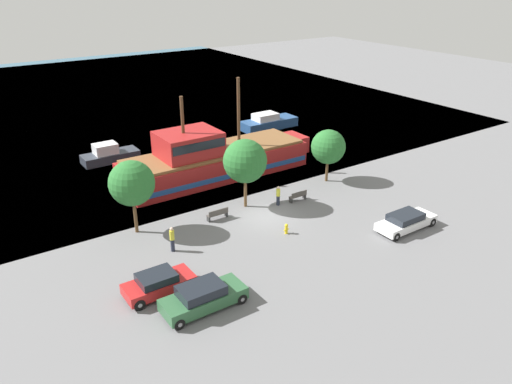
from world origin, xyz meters
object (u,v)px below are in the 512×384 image
at_px(pirate_ship, 212,159).
at_px(fire_hydrant, 286,228).
at_px(parked_car_curb_mid, 406,221).
at_px(bench_promenade_west, 298,196).
at_px(moored_boat_outer, 268,122).
at_px(parked_car_curb_front, 203,297).
at_px(pedestrian_walking_near, 278,196).
at_px(bench_promenade_east, 218,214).
at_px(pedestrian_walking_far, 172,239).
at_px(parked_car_curb_rear, 159,283).
at_px(moored_boat_dockside, 109,155).

height_order(pirate_ship, fire_hydrant, pirate_ship).
relative_size(pirate_ship, parked_car_curb_mid, 3.87).
bearing_deg(bench_promenade_west, moored_boat_outer, 61.34).
bearing_deg(bench_promenade_west, parked_car_curb_front, -148.55).
distance_m(parked_car_curb_mid, pedestrian_walking_near, 9.97).
bearing_deg(parked_car_curb_mid, parked_car_curb_front, 179.64).
bearing_deg(bench_promenade_east, pedestrian_walking_far, -154.35).
height_order(pirate_ship, parked_car_curb_front, pirate_ship).
xyz_separation_m(parked_car_curb_mid, parked_car_curb_rear, (-18.11, 2.77, 0.04)).
height_order(bench_promenade_east, bench_promenade_west, same).
relative_size(parked_car_curb_front, pedestrian_walking_far, 2.67).
distance_m(moored_boat_dockside, bench_promenade_east, 16.99).
distance_m(fire_hydrant, pedestrian_walking_near, 4.76).
height_order(moored_boat_outer, pedestrian_walking_near, moored_boat_outer).
bearing_deg(parked_car_curb_mid, pirate_ship, 111.26).
xyz_separation_m(moored_boat_dockside, bench_promenade_west, (9.58, -17.64, -0.25)).
height_order(parked_car_curb_rear, pedestrian_walking_near, pedestrian_walking_near).
bearing_deg(moored_boat_dockside, moored_boat_outer, 0.93).
distance_m(moored_boat_outer, bench_promenade_west, 20.47).
distance_m(moored_boat_dockside, bench_promenade_west, 20.08).
relative_size(parked_car_curb_front, pedestrian_walking_near, 2.92).
relative_size(moored_boat_outer, parked_car_curb_front, 1.45).
relative_size(moored_boat_outer, parked_car_curb_mid, 1.44).
height_order(bench_promenade_east, pedestrian_walking_far, pedestrian_walking_far).
distance_m(fire_hydrant, bench_promenade_west, 5.65).
xyz_separation_m(moored_boat_outer, fire_hydrant, (-13.97, -21.80, -0.30)).
xyz_separation_m(pirate_ship, parked_car_curb_front, (-10.11, -16.67, -0.88)).
height_order(bench_promenade_west, pedestrian_walking_far, pedestrian_walking_far).
relative_size(moored_boat_dockside, pedestrian_walking_far, 3.04).
xyz_separation_m(moored_boat_outer, parked_car_curb_rear, (-24.49, -23.37, -0.02)).
bearing_deg(pirate_ship, bench_promenade_east, -117.17).
xyz_separation_m(moored_boat_outer, bench_promenade_east, (-16.89, -17.12, -0.27)).
distance_m(pirate_ship, moored_boat_outer, 15.98).
bearing_deg(parked_car_curb_front, pedestrian_walking_near, 36.33).
relative_size(moored_boat_dockside, moored_boat_outer, 0.79).
height_order(parked_car_curb_rear, fire_hydrant, parked_car_curb_rear).
bearing_deg(fire_hydrant, moored_boat_dockside, 104.19).
height_order(moored_boat_dockside, parked_car_curb_mid, moored_boat_dockside).
bearing_deg(pedestrian_walking_far, parked_car_curb_mid, -23.56).
bearing_deg(bench_promenade_east, bench_promenade_west, -6.80).
bearing_deg(bench_promenade_east, parked_car_curb_mid, -40.65).
height_order(pirate_ship, pedestrian_walking_far, pirate_ship).
relative_size(moored_boat_dockside, parked_car_curb_mid, 1.13).
bearing_deg(moored_boat_dockside, parked_car_curb_rear, -102.45).
bearing_deg(moored_boat_outer, pedestrian_walking_far, -138.19).
xyz_separation_m(bench_promenade_west, pedestrian_walking_far, (-11.92, -1.48, 0.48)).
distance_m(moored_boat_dockside, fire_hydrant, 22.16).
distance_m(parked_car_curb_mid, parked_car_curb_rear, 18.32).
xyz_separation_m(bench_promenade_east, bench_promenade_west, (7.08, -0.84, -0.01)).
xyz_separation_m(parked_car_curb_rear, pedestrian_walking_far, (2.75, 3.93, 0.22)).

